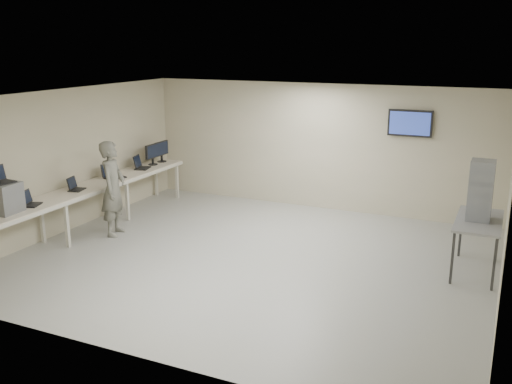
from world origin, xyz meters
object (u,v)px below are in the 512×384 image
at_px(side_table, 479,224).
at_px(soldier, 113,189).
at_px(workbench, 86,191).
at_px(equipment_box, 4,198).

bearing_deg(side_table, soldier, -172.20).
height_order(workbench, equipment_box, equipment_box).
bearing_deg(soldier, workbench, 78.29).
relative_size(soldier, side_table, 1.23).
xyz_separation_m(equipment_box, side_table, (7.25, 2.87, -0.32)).
height_order(equipment_box, soldier, soldier).
relative_size(workbench, equipment_box, 11.87).
relative_size(workbench, side_table, 3.98).
relative_size(equipment_box, soldier, 0.27).
xyz_separation_m(equipment_box, soldier, (0.68, 1.97, -0.23)).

